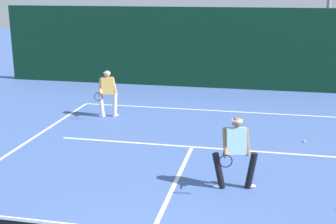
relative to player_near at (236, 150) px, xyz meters
The scene contains 7 objects.
court_line_baseline_far 6.81m from the player_near, 101.71° to the left, with size 9.72×0.10×0.01m, color white.
court_line_service 3.02m from the player_near, 118.49° to the left, with size 7.92×0.10×0.01m, color white.
court_line_centre 1.83m from the player_near, 150.56° to the right, with size 0.10×6.40×0.01m, color white.
player_near is the anchor object (origin of this frame).
player_far 6.94m from the player_near, 133.41° to the left, with size 0.72×0.89×1.65m.
tennis_ball_extra 4.15m from the player_near, 63.39° to the left, with size 0.07×0.07×0.07m, color #D1E033.
back_fence_windscreen 10.70m from the player_near, 97.38° to the left, with size 20.43×0.12×3.59m, color #0E3621.
Camera 1 is at (1.85, -5.63, 4.43)m, focal length 48.35 mm.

